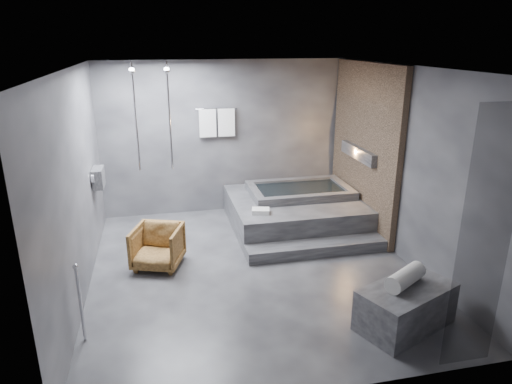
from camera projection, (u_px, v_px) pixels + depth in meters
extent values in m
plane|color=#29292C|center=(254.00, 269.00, 6.56)|extent=(5.00, 5.00, 0.00)
cube|color=#454548|center=(253.00, 68.00, 5.66)|extent=(4.50, 5.00, 0.04)
cube|color=#333337|center=(225.00, 138.00, 8.43)|extent=(4.50, 0.04, 2.80)
cube|color=#333337|center=(316.00, 259.00, 3.80)|extent=(4.50, 0.04, 2.80)
cube|color=#333337|center=(76.00, 187.00, 5.65)|extent=(0.04, 5.00, 2.80)
cube|color=#333337|center=(406.00, 166.00, 6.57)|extent=(0.04, 5.00, 2.80)
cube|color=#997859|center=(364.00, 147.00, 7.72)|extent=(0.10, 2.40, 2.78)
cube|color=#FF9938|center=(359.00, 153.00, 7.73)|extent=(0.14, 1.20, 0.20)
cube|color=slate|center=(98.00, 177.00, 7.06)|extent=(0.16, 0.42, 0.30)
imported|color=beige|center=(99.00, 182.00, 6.99)|extent=(0.08, 0.08, 0.21)
imported|color=beige|center=(100.00, 180.00, 7.18)|extent=(0.07, 0.07, 0.15)
cylinder|color=silver|center=(169.00, 117.00, 7.64)|extent=(0.04, 0.04, 1.80)
cylinder|color=silver|center=(136.00, 118.00, 7.53)|extent=(0.04, 0.04, 1.80)
cylinder|color=silver|center=(216.00, 109.00, 8.16)|extent=(0.75, 0.02, 0.02)
cube|color=white|center=(208.00, 123.00, 8.19)|extent=(0.30, 0.06, 0.50)
cube|color=white|center=(226.00, 122.00, 8.26)|extent=(0.30, 0.06, 0.50)
cylinder|color=silver|center=(81.00, 304.00, 4.87)|extent=(0.04, 0.04, 0.90)
cube|color=black|center=(484.00, 244.00, 4.20)|extent=(0.55, 0.01, 2.60)
cube|color=#2E2E30|center=(294.00, 211.00, 8.04)|extent=(2.20, 2.00, 0.50)
cube|color=#2E2E30|center=(317.00, 248.00, 7.00)|extent=(2.20, 0.36, 0.18)
cube|color=#323234|center=(405.00, 307.00, 5.18)|extent=(1.25, 0.99, 0.50)
imported|color=#4A2E12|center=(158.00, 247.00, 6.55)|extent=(0.84, 0.85, 0.61)
cylinder|color=silver|center=(405.00, 277.00, 5.12)|extent=(0.59, 0.47, 0.20)
cube|color=silver|center=(261.00, 211.00, 7.26)|extent=(0.32, 0.26, 0.07)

